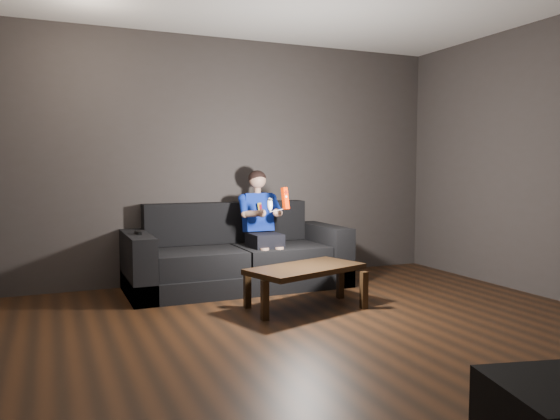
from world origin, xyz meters
name	(u,v)px	position (x,y,z in m)	size (l,w,h in m)	color
floor	(345,342)	(0.00, 0.00, 0.00)	(5.00, 5.00, 0.00)	black
back_wall	(235,160)	(0.00, 2.50, 1.35)	(5.00, 0.04, 2.70)	#3A3432
sofa	(236,260)	(-0.14, 2.05, 0.29)	(2.29, 0.99, 0.88)	black
child	(261,217)	(0.12, 1.99, 0.74)	(0.46, 0.56, 1.13)	black
wii_remote_red	(285,198)	(0.21, 1.56, 0.96)	(0.07, 0.09, 0.22)	red
nunchuk_white	(270,204)	(0.05, 1.56, 0.91)	(0.07, 0.09, 0.14)	silver
wii_remote_black	(138,233)	(-1.17, 1.97, 0.64)	(0.05, 0.15, 0.03)	black
coffee_table	(306,272)	(0.15, 0.97, 0.33)	(1.17, 0.82, 0.38)	black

